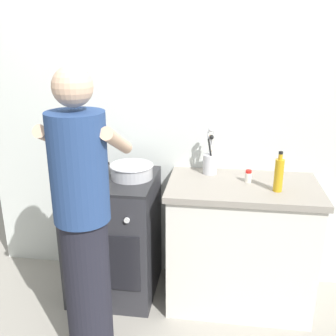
{
  "coord_description": "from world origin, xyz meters",
  "views": [
    {
      "loc": [
        0.39,
        -2.29,
        1.83
      ],
      "look_at": [
        0.05,
        0.12,
        1.0
      ],
      "focal_mm": 41.58,
      "sensor_mm": 36.0,
      "label": 1
    }
  ],
  "objects_px": {
    "stove_range": "(114,236)",
    "oil_bottle": "(279,175)",
    "person": "(84,225)",
    "utensil_crock": "(210,160)",
    "mixing_bowl": "(132,170)",
    "spice_bottle": "(248,176)",
    "pot": "(92,169)"
  },
  "relations": [
    {
      "from": "mixing_bowl",
      "to": "oil_bottle",
      "type": "xyz_separation_m",
      "value": [
        0.97,
        -0.11,
        0.06
      ]
    },
    {
      "from": "utensil_crock",
      "to": "person",
      "type": "bearing_deg",
      "value": -128.25
    },
    {
      "from": "mixing_bowl",
      "to": "utensil_crock",
      "type": "bearing_deg",
      "value": 16.71
    },
    {
      "from": "pot",
      "to": "person",
      "type": "xyz_separation_m",
      "value": [
        0.16,
        -0.64,
        -0.1
      ]
    },
    {
      "from": "spice_bottle",
      "to": "utensil_crock",
      "type": "bearing_deg",
      "value": 152.78
    },
    {
      "from": "stove_range",
      "to": "pot",
      "type": "height_order",
      "value": "pot"
    },
    {
      "from": "pot",
      "to": "mixing_bowl",
      "type": "relative_size",
      "value": 0.84
    },
    {
      "from": "stove_range",
      "to": "utensil_crock",
      "type": "height_order",
      "value": "utensil_crock"
    },
    {
      "from": "oil_bottle",
      "to": "person",
      "type": "xyz_separation_m",
      "value": [
        -1.08,
        -0.55,
        -0.15
      ]
    },
    {
      "from": "stove_range",
      "to": "oil_bottle",
      "type": "distance_m",
      "value": 1.24
    },
    {
      "from": "pot",
      "to": "spice_bottle",
      "type": "height_order",
      "value": "pot"
    },
    {
      "from": "pot",
      "to": "oil_bottle",
      "type": "relative_size",
      "value": 0.98
    },
    {
      "from": "person",
      "to": "utensil_crock",
      "type": "bearing_deg",
      "value": 51.75
    },
    {
      "from": "stove_range",
      "to": "spice_bottle",
      "type": "distance_m",
      "value": 1.05
    },
    {
      "from": "utensil_crock",
      "to": "person",
      "type": "distance_m",
      "value": 1.05
    },
    {
      "from": "stove_range",
      "to": "spice_bottle",
      "type": "height_order",
      "value": "spice_bottle"
    },
    {
      "from": "stove_range",
      "to": "person",
      "type": "relative_size",
      "value": 0.53
    },
    {
      "from": "stove_range",
      "to": "oil_bottle",
      "type": "bearing_deg",
      "value": -4.52
    },
    {
      "from": "pot",
      "to": "spice_bottle",
      "type": "xyz_separation_m",
      "value": [
        1.07,
        0.04,
        -0.01
      ]
    },
    {
      "from": "pot",
      "to": "person",
      "type": "distance_m",
      "value": 0.67
    },
    {
      "from": "utensil_crock",
      "to": "spice_bottle",
      "type": "relative_size",
      "value": 4.05
    },
    {
      "from": "oil_bottle",
      "to": "utensil_crock",
      "type": "bearing_deg",
      "value": 148.09
    },
    {
      "from": "stove_range",
      "to": "utensil_crock",
      "type": "xyz_separation_m",
      "value": [
        0.67,
        0.18,
        0.55
      ]
    },
    {
      "from": "mixing_bowl",
      "to": "spice_bottle",
      "type": "height_order",
      "value": "mixing_bowl"
    },
    {
      "from": "stove_range",
      "to": "spice_bottle",
      "type": "relative_size",
      "value": 10.82
    },
    {
      "from": "mixing_bowl",
      "to": "spice_bottle",
      "type": "distance_m",
      "value": 0.79
    },
    {
      "from": "spice_bottle",
      "to": "oil_bottle",
      "type": "distance_m",
      "value": 0.23
    },
    {
      "from": "utensil_crock",
      "to": "person",
      "type": "height_order",
      "value": "person"
    },
    {
      "from": "mixing_bowl",
      "to": "oil_bottle",
      "type": "height_order",
      "value": "oil_bottle"
    },
    {
      "from": "mixing_bowl",
      "to": "spice_bottle",
      "type": "relative_size",
      "value": 3.64
    },
    {
      "from": "stove_range",
      "to": "spice_bottle",
      "type": "bearing_deg",
      "value": 3.05
    },
    {
      "from": "spice_bottle",
      "to": "person",
      "type": "height_order",
      "value": "person"
    }
  ]
}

